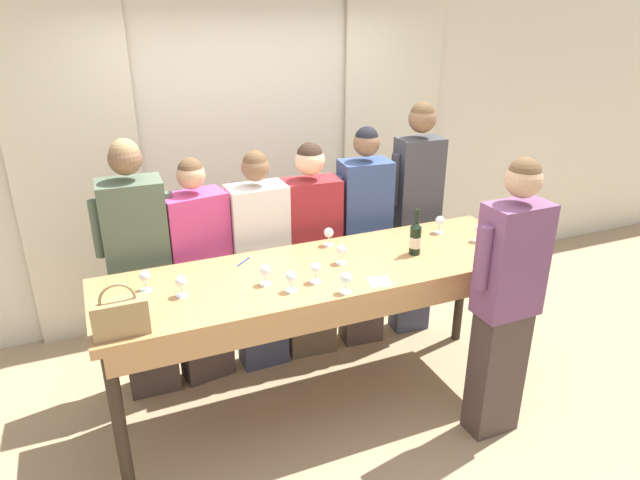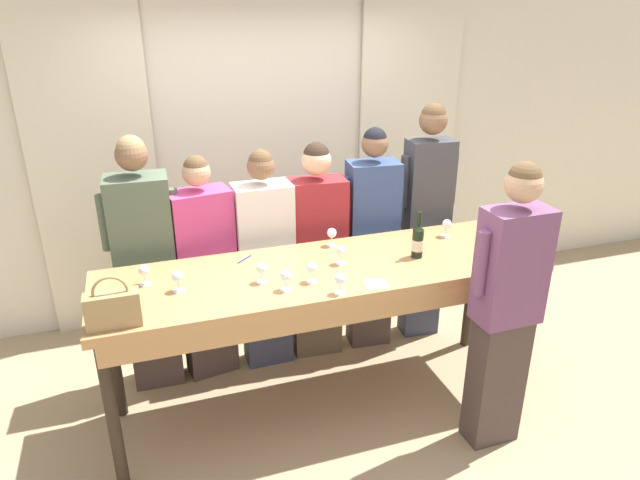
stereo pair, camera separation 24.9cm
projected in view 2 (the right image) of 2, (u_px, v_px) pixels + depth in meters
ground_plane at (324, 403)px, 3.90m from camera, size 18.00×18.00×0.00m
wall_back at (262, 148)px, 4.78m from camera, size 12.00×0.06×2.80m
curtain_panel_left at (94, 170)px, 4.36m from camera, size 0.92×0.03×2.69m
curtain_panel_right at (407, 144)px, 5.13m from camera, size 0.92×0.03×2.69m
tasting_bar at (325, 283)px, 3.52m from camera, size 2.76×0.81×1.03m
wine_bottle at (418, 241)px, 3.60m from camera, size 0.07×0.07×0.30m
handbag at (113, 308)px, 2.84m from camera, size 0.27×0.10×0.28m
wine_glass_front_left at (178, 277)px, 3.19m from camera, size 0.07×0.07×0.12m
wine_glass_front_mid at (486, 234)px, 3.77m from camera, size 0.07×0.07×0.12m
wine_glass_front_right at (286, 277)px, 3.20m from camera, size 0.07×0.07×0.12m
wine_glass_center_left at (447, 225)px, 3.93m from camera, size 0.07×0.07×0.12m
wine_glass_center_mid at (341, 251)px, 3.52m from camera, size 0.07×0.07×0.12m
wine_glass_center_right at (144, 271)px, 3.26m from camera, size 0.07×0.07×0.12m
wine_glass_back_left at (312, 269)px, 3.29m from camera, size 0.07×0.07×0.12m
wine_glass_back_mid at (262, 269)px, 3.28m from camera, size 0.07×0.07×0.12m
wine_glass_back_right at (340, 280)px, 3.16m from camera, size 0.07×0.07×0.12m
wine_glass_near_host at (332, 234)px, 3.78m from camera, size 0.07×0.07×0.12m
napkin at (376, 284)px, 3.29m from camera, size 0.15×0.15×0.00m
pen at (244, 259)px, 3.60m from camera, size 0.11×0.10×0.01m
guest_olive_jacket at (146, 265)px, 3.80m from camera, size 0.51×0.28×1.79m
guest_pink_top at (205, 269)px, 3.95m from camera, size 0.52×0.30×1.63m
guest_cream_sweater at (265, 260)px, 4.07m from camera, size 0.51×0.25×1.64m
guest_striped_shirt at (317, 250)px, 4.18m from camera, size 0.54×0.26×1.66m
guest_navy_coat at (371, 238)px, 4.29m from camera, size 0.48×0.27×1.73m
guest_beige_cap at (426, 219)px, 4.38m from camera, size 0.46×0.24×1.87m
host_pouring at (506, 307)px, 3.25m from camera, size 0.48×0.22×1.79m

